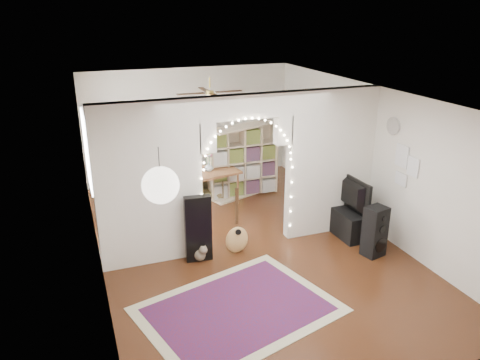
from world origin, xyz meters
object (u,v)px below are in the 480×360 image
object	(u,v)px
dining_table	(209,174)
dining_chair_right	(212,188)
dining_chair_left	(166,185)
floor_speaker	(375,232)
acoustic_guitar	(237,229)
bookcase	(243,161)
media_console	(344,221)

from	to	relation	value
dining_table	dining_chair_right	xyz separation A→B (m)	(0.17, 0.34, -0.46)
dining_chair_left	dining_chair_right	bearing A→B (deg)	-27.14
floor_speaker	dining_chair_left	world-z (taller)	floor_speaker
floor_speaker	dining_chair_right	bearing A→B (deg)	104.24
acoustic_guitar	dining_chair_left	bearing A→B (deg)	115.73
bookcase	dining_chair_left	distance (m)	1.79
dining_table	dining_chair_left	distance (m)	1.16
media_console	dining_chair_left	world-z (taller)	dining_chair_left
floor_speaker	acoustic_guitar	bearing A→B (deg)	144.02
media_console	dining_chair_right	distance (m)	3.13
dining_table	dining_chair_right	distance (m)	0.59
bookcase	dining_chair_right	world-z (taller)	bookcase
media_console	dining_chair_left	bearing A→B (deg)	130.86
floor_speaker	bookcase	world-z (taller)	bookcase
acoustic_guitar	floor_speaker	size ratio (longest dim) A/B	1.15
floor_speaker	dining_chair_left	xyz separation A→B (m)	(-2.75, 3.87, -0.16)
floor_speaker	dining_chair_left	size ratio (longest dim) A/B	1.45
dining_chair_left	bookcase	bearing A→B (deg)	-19.56
dining_table	dining_chair_right	world-z (taller)	dining_table
floor_speaker	dining_chair_left	distance (m)	4.75
acoustic_guitar	floor_speaker	bearing A→B (deg)	-7.92
bookcase	dining_table	xyz separation A→B (m)	(-0.87, -0.27, -0.11)
media_console	dining_table	xyz separation A→B (m)	(-1.95, 2.24, 0.43)
acoustic_guitar	dining_chair_left	xyz separation A→B (m)	(-0.59, 2.98, -0.17)
floor_speaker	dining_chair_right	size ratio (longest dim) A/B	1.79
acoustic_guitar	media_console	world-z (taller)	acoustic_guitar
floor_speaker	dining_chair_right	distance (m)	3.90
media_console	dining_chair_left	distance (m)	4.05
dining_chair_left	dining_chair_right	size ratio (longest dim) A/B	1.23
media_console	bookcase	world-z (taller)	bookcase
bookcase	dining_chair_right	xyz separation A→B (m)	(-0.70, 0.07, -0.57)
media_console	dining_chair_right	xyz separation A→B (m)	(-1.78, 2.57, -0.02)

